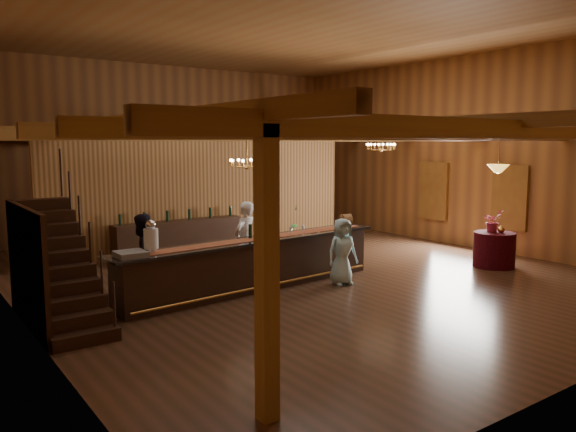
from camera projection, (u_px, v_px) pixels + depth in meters
floor at (298, 272)px, 13.18m from camera, size 14.00×14.00×0.00m
ceiling at (298, 30)px, 12.47m from camera, size 14.00×14.00×0.00m
wall_back at (171, 151)px, 18.46m from camera, size 12.00×0.10×5.50m
wall_left at (10, 158)px, 9.36m from camera, size 0.10×14.00×5.50m
wall_right at (463, 152)px, 16.29m from camera, size 0.10×14.00×5.50m
beam_grid at (285, 133)px, 13.17m from camera, size 11.90×13.90×0.39m
support_posts at (311, 206)px, 12.57m from camera, size 9.20×10.20×3.20m
partition_wall at (208, 196)px, 15.51m from camera, size 9.00×0.18×3.10m
window_right_front at (510, 198)px, 15.13m from camera, size 0.12×1.05×1.75m
window_right_back at (434, 191)px, 17.22m from camera, size 0.12×1.05×1.75m
staircase at (61, 265)px, 9.30m from camera, size 1.00×2.80×2.00m
backroom_boxes at (184, 224)px, 17.37m from camera, size 4.10×0.60×1.10m
tasting_bar at (255, 264)px, 11.57m from camera, size 6.34×1.34×1.06m
beverage_dispenser at (151, 237)px, 10.02m from camera, size 0.26×0.26×0.60m
glass_rack_tray at (131, 254)px, 9.69m from camera, size 0.50×0.50×0.10m
raffle_drum at (346, 220)px, 13.15m from camera, size 0.34×0.24×0.30m
bar_bottle_0 at (250, 231)px, 11.56m from camera, size 0.07×0.07×0.30m
bar_bottle_1 at (268, 229)px, 11.86m from camera, size 0.07×0.07×0.30m
backbar_shelf at (179, 239)px, 14.81m from camera, size 3.53×0.63×0.99m
round_table at (494, 250)px, 13.68m from camera, size 0.99×0.99×0.85m
chandelier_left at (247, 163)px, 12.69m from camera, size 0.80×0.80×0.79m
chandelier_right at (381, 146)px, 15.61m from camera, size 0.80×0.80×0.44m
pendant_lamp at (498, 169)px, 13.43m from camera, size 0.52×0.52×0.90m
bartender at (245, 241)px, 12.34m from camera, size 0.75×0.63×1.74m
staff_second at (142, 256)px, 10.96m from camera, size 0.98×0.89×1.64m
guest at (342, 252)px, 11.94m from camera, size 0.76×0.56×1.43m
floor_plant at (291, 221)px, 17.48m from camera, size 0.80×0.71×1.21m
table_flowers at (492, 221)px, 13.71m from camera, size 0.48×0.42×0.53m
table_vase at (501, 227)px, 13.57m from camera, size 0.16×0.16×0.28m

